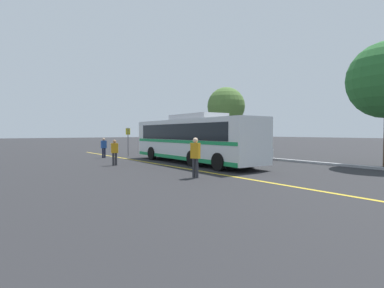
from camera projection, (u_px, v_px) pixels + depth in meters
The scene contains 12 objects.
ground_plane at pixel (207, 164), 19.78m from camera, with size 220.00×220.00×0.00m, color #262628.
lane_strip_0 at pixel (165, 165), 19.31m from camera, with size 0.20×32.02×0.01m, color gold.
curb_strip at pixel (254, 157), 24.40m from camera, with size 40.02×0.36×0.15m, color #99999E.
transit_bus at pixel (192, 138), 20.54m from camera, with size 12.42×3.02×3.33m.
parked_car_0 at pixel (161, 144), 33.03m from camera, with size 4.79×1.86×1.57m.
parked_car_1 at pixel (194, 147), 28.47m from camera, with size 4.26×1.83×1.42m.
parked_car_2 at pixel (242, 151), 22.98m from camera, with size 4.63×2.00×1.43m.
pedestrian_0 at pixel (115, 151), 19.12m from camera, with size 0.29×0.45×1.64m.
pedestrian_1 at pixel (195, 155), 13.85m from camera, with size 0.47×0.36×1.87m.
pedestrian_2 at pixel (104, 147), 24.89m from camera, with size 0.24×0.43×1.64m.
bus_stop_sign at pixel (128, 138), 26.12m from camera, with size 0.07×0.40×2.53m.
tree_0 at pixel (226, 106), 29.36m from camera, with size 3.69×3.69×6.54m.
Camera 1 is at (15.21, -12.58, 2.11)m, focal length 28.00 mm.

